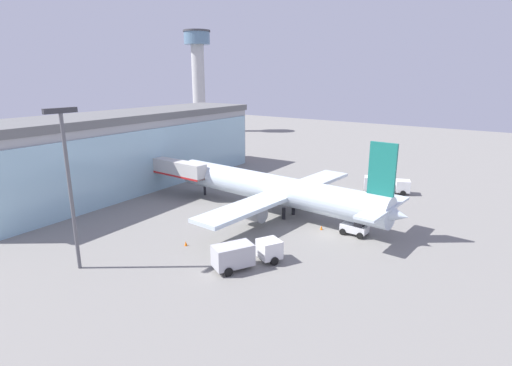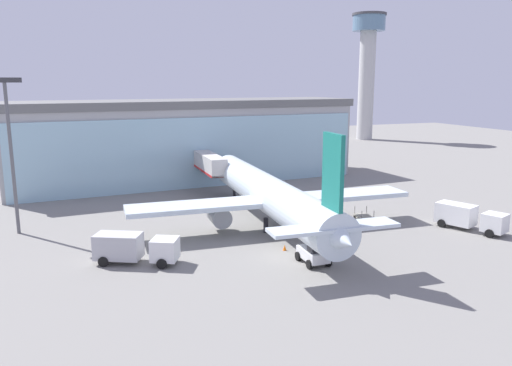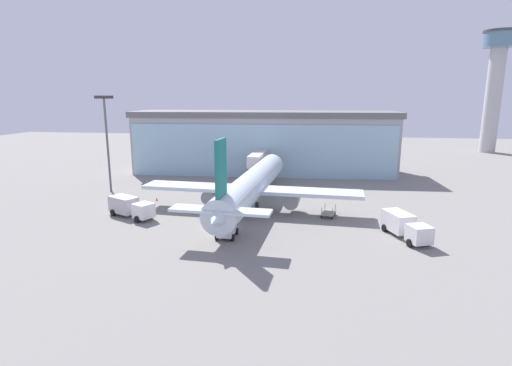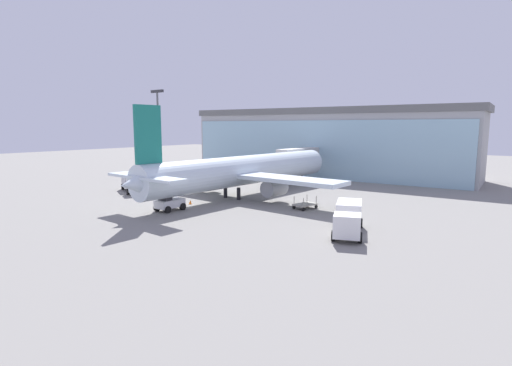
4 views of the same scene
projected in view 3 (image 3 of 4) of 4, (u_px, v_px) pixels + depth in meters
name	position (u px, v px, depth m)	size (l,w,h in m)	color
ground	(222.00, 229.00, 49.59)	(240.00, 240.00, 0.00)	gray
terminal_building	(264.00, 142.00, 85.59)	(55.92, 16.36, 13.00)	#A3A3A3
jet_bridge	(260.00, 158.00, 76.52)	(2.58, 14.32, 5.78)	beige
control_tower	(496.00, 77.00, 112.79)	(9.16, 9.16, 33.97)	#B2B2B2
apron_light_mast	(107.00, 135.00, 66.94)	(3.20, 0.40, 16.21)	#59595E
airplane	(252.00, 185.00, 57.42)	(31.43, 37.69, 11.78)	silver
catering_truck	(130.00, 207.00, 54.08)	(7.50, 5.27, 2.65)	silver
fuel_truck	(404.00, 225.00, 46.19)	(4.74, 7.60, 2.65)	silver
baggage_cart	(328.00, 213.00, 54.49)	(2.14, 3.07, 1.50)	#9E998C
pushback_tug	(227.00, 229.00, 46.30)	(2.17, 3.21, 2.30)	silver
safety_cone_nose	(227.00, 224.00, 50.62)	(0.36, 0.36, 0.55)	orange
safety_cone_wingtip	(157.00, 199.00, 62.77)	(0.36, 0.36, 0.55)	orange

